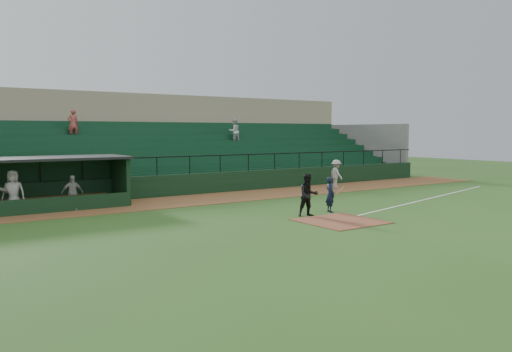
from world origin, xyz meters
TOP-DOWN VIEW (x-y plane):
  - ground at (0.00, 0.00)m, footprint 90.00×90.00m
  - warning_track at (0.00, 8.00)m, footprint 40.00×4.00m
  - home_plate_dirt at (0.00, -1.00)m, footprint 3.00×3.00m
  - foul_line at (8.00, 1.20)m, footprint 17.49×4.44m
  - stadium_structure at (-0.00, 16.46)m, footprint 38.00×13.08m
  - dugout at (-9.75, 9.56)m, footprint 8.90×3.20m
  - batter_at_plate at (1.29, 1.01)m, footprint 1.06×0.70m
  - umpire at (-0.25, 0.70)m, footprint 1.05×0.92m
  - runner at (8.11, 7.84)m, footprint 0.89×1.27m
  - dugout_player_a at (-8.13, 7.88)m, footprint 0.96×0.44m
  - dugout_player_b at (-10.51, 8.29)m, footprint 1.09×0.90m

SIDE VIEW (x-z plane):
  - ground at x=0.00m, z-range 0.00..0.00m
  - foul_line at x=8.00m, z-range 0.00..0.01m
  - warning_track at x=0.00m, z-range 0.00..0.03m
  - home_plate_dirt at x=0.00m, z-range 0.00..0.03m
  - batter_at_plate at x=1.29m, z-range 0.00..1.59m
  - dugout_player_a at x=-8.13m, z-range 0.03..1.63m
  - umpire at x=-0.25m, z-range 0.00..1.82m
  - runner at x=8.11m, z-range 0.03..1.82m
  - dugout_player_b at x=-10.51m, z-range 0.03..1.94m
  - dugout at x=-9.75m, z-range 0.12..2.54m
  - stadium_structure at x=0.00m, z-range -0.90..5.50m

